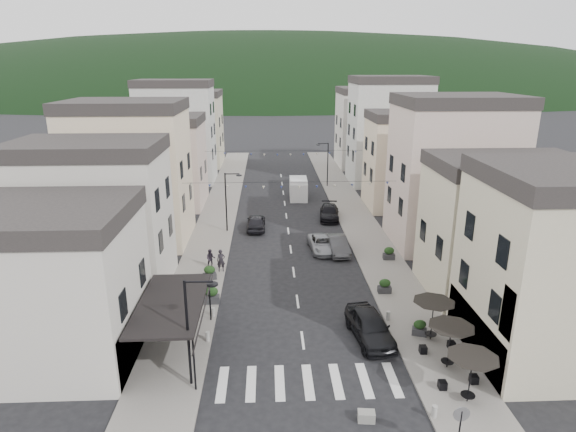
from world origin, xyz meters
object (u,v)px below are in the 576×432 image
Objects in this scene: parked_car_c at (322,244)px; delivery_van at (298,188)px; parked_car_a at (370,326)px; pedestrian_b at (211,258)px; parked_car_b at (338,245)px; parked_car_e at (256,222)px; pedestrian_a at (221,261)px; parked_car_d at (329,212)px.

delivery_van reaches higher than parked_car_c.
parked_car_a is 15.37m from pedestrian_b.
parked_car_a is at bearing -48.59° from pedestrian_b.
parked_car_e is at bearing 135.20° from parked_car_b.
parked_car_a reaches higher than parked_car_e.
parked_car_a is 14.20m from pedestrian_a.
parked_car_d is 8.41m from parked_car_e.
parked_car_c is at bearing 17.70° from pedestrian_b.
delivery_van is 3.44× the size of pedestrian_b.
delivery_van is 23.62m from pedestrian_a.
delivery_van is at bearing 61.90° from pedestrian_a.
delivery_van reaches higher than parked_car_d.
delivery_van is (-2.27, 32.57, 0.40)m from parked_car_a.
parked_car_b is 9.93m from parked_car_e.
parked_car_e is 12.92m from delivery_van.
pedestrian_b reaches higher than parked_car_d.
parked_car_a is 21.93m from parked_car_e.
pedestrian_a is at bearing -107.04° from delivery_van.
parked_car_e is 10.78m from pedestrian_a.
parked_car_b is at bearing 82.06° from parked_car_a.
parked_car_c is 18.04m from delivery_van.
parked_car_c is at bearing -94.42° from parked_car_d.
parked_car_c is 0.87× the size of delivery_van.
parked_car_b is 0.98× the size of parked_car_e.
parked_car_c is at bearing 17.56° from pedestrian_a.
parked_car_d is (1.80, 9.19, 0.06)m from parked_car_c.
parked_car_a is 32.65m from delivery_van.
parked_car_a is 2.79× the size of pedestrian_a.
delivery_van is at bearing -112.47° from parked_car_e.
parked_car_c is 1.03× the size of parked_car_e.
pedestrian_b is (-3.49, -9.72, 0.13)m from parked_car_e.
parked_car_a is 13.99m from parked_car_b.
parked_car_e is 2.88× the size of pedestrian_b.
delivery_van is (5.02, 11.90, 0.49)m from parked_car_e.
delivery_van is at bearing 88.46° from parked_car_c.
pedestrian_b is (-9.51, -3.62, 0.26)m from parked_car_c.
parked_car_b is at bearing 138.08° from parked_car_e.
parked_car_a reaches higher than parked_car_b.
delivery_van is 2.99× the size of pedestrian_a.
pedestrian_a reaches higher than parked_car_e.
parked_car_e is 10.33m from pedestrian_b.
pedestrian_b reaches higher than parked_car_c.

